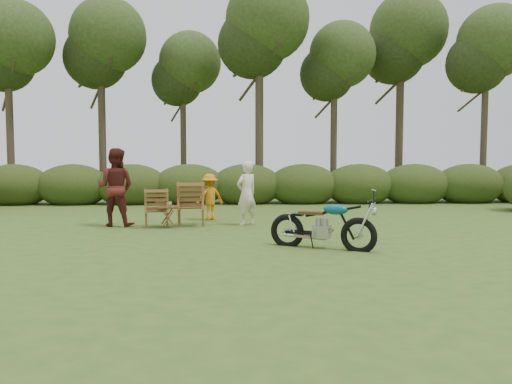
{
  "coord_description": "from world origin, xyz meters",
  "views": [
    {
      "loc": [
        -0.53,
        -8.47,
        1.62
      ],
      "look_at": [
        -0.03,
        1.83,
        0.9
      ],
      "focal_mm": 35.0,
      "sensor_mm": 36.0,
      "label": 1
    }
  ],
  "objects_px": {
    "side_table": "(168,217)",
    "adult_a": "(247,225)",
    "adult_b": "(116,226)",
    "lawn_chair_left": "(157,227)",
    "lawn_chair_right": "(191,225)",
    "cup": "(169,204)",
    "child": "(210,220)",
    "motorcycle": "(322,248)"
  },
  "relations": [
    {
      "from": "adult_b",
      "to": "motorcycle",
      "type": "bearing_deg",
      "value": 153.1
    },
    {
      "from": "adult_b",
      "to": "lawn_chair_left",
      "type": "bearing_deg",
      "value": 179.39
    },
    {
      "from": "side_table",
      "to": "lawn_chair_right",
      "type": "bearing_deg",
      "value": 36.46
    },
    {
      "from": "cup",
      "to": "adult_a",
      "type": "height_order",
      "value": "adult_a"
    },
    {
      "from": "child",
      "to": "side_table",
      "type": "bearing_deg",
      "value": 26.41
    },
    {
      "from": "adult_b",
      "to": "cup",
      "type": "bearing_deg",
      "value": 175.1
    },
    {
      "from": "lawn_chair_left",
      "to": "adult_b",
      "type": "xyz_separation_m",
      "value": [
        -0.97,
        0.16,
        0.0
      ]
    },
    {
      "from": "adult_b",
      "to": "child",
      "type": "height_order",
      "value": "adult_b"
    },
    {
      "from": "child",
      "to": "cup",
      "type": "bearing_deg",
      "value": 27.2
    },
    {
      "from": "cup",
      "to": "adult_b",
      "type": "distance_m",
      "value": 1.43
    },
    {
      "from": "cup",
      "to": "lawn_chair_right",
      "type": "bearing_deg",
      "value": 37.31
    },
    {
      "from": "lawn_chair_left",
      "to": "adult_a",
      "type": "bearing_deg",
      "value": 175.18
    },
    {
      "from": "adult_b",
      "to": "child",
      "type": "xyz_separation_m",
      "value": [
        2.16,
        1.02,
        0.0
      ]
    },
    {
      "from": "lawn_chair_left",
      "to": "cup",
      "type": "xyz_separation_m",
      "value": [
        0.31,
        -0.15,
        0.55
      ]
    },
    {
      "from": "child",
      "to": "lawn_chair_right",
      "type": "bearing_deg",
      "value": 37.95
    },
    {
      "from": "adult_a",
      "to": "child",
      "type": "distance_m",
      "value": 1.39
    },
    {
      "from": "lawn_chair_left",
      "to": "cup",
      "type": "bearing_deg",
      "value": 145.82
    },
    {
      "from": "side_table",
      "to": "adult_a",
      "type": "bearing_deg",
      "value": 9.4
    },
    {
      "from": "lawn_chair_right",
      "to": "adult_b",
      "type": "relative_size",
      "value": 0.56
    },
    {
      "from": "motorcycle",
      "to": "side_table",
      "type": "distance_m",
      "value": 4.14
    },
    {
      "from": "motorcycle",
      "to": "cup",
      "type": "distance_m",
      "value": 4.15
    },
    {
      "from": "motorcycle",
      "to": "lawn_chair_left",
      "type": "relative_size",
      "value": 2.08
    },
    {
      "from": "lawn_chair_left",
      "to": "child",
      "type": "bearing_deg",
      "value": -143.66
    },
    {
      "from": "cup",
      "to": "motorcycle",
      "type": "bearing_deg",
      "value": -42.39
    },
    {
      "from": "lawn_chair_right",
      "to": "child",
      "type": "xyz_separation_m",
      "value": [
        0.4,
        0.97,
        0.0
      ]
    },
    {
      "from": "side_table",
      "to": "cup",
      "type": "xyz_separation_m",
      "value": [
        0.04,
        0.02,
        0.3
      ]
    },
    {
      "from": "adult_a",
      "to": "lawn_chair_right",
      "type": "bearing_deg",
      "value": -40.71
    },
    {
      "from": "lawn_chair_right",
      "to": "cup",
      "type": "distance_m",
      "value": 0.8
    },
    {
      "from": "motorcycle",
      "to": "lawn_chair_right",
      "type": "xyz_separation_m",
      "value": [
        -2.57,
        3.13,
        0.0
      ]
    },
    {
      "from": "side_table",
      "to": "adult_a",
      "type": "height_order",
      "value": "adult_a"
    },
    {
      "from": "motorcycle",
      "to": "lawn_chair_right",
      "type": "distance_m",
      "value": 4.05
    },
    {
      "from": "motorcycle",
      "to": "lawn_chair_right",
      "type": "relative_size",
      "value": 1.79
    },
    {
      "from": "lawn_chair_left",
      "to": "adult_a",
      "type": "height_order",
      "value": "adult_a"
    },
    {
      "from": "side_table",
      "to": "child",
      "type": "relative_size",
      "value": 0.41
    },
    {
      "from": "lawn_chair_right",
      "to": "adult_b",
      "type": "bearing_deg",
      "value": -2.29
    },
    {
      "from": "lawn_chair_left",
      "to": "adult_b",
      "type": "height_order",
      "value": "adult_b"
    },
    {
      "from": "lawn_chair_left",
      "to": "child",
      "type": "height_order",
      "value": "child"
    },
    {
      "from": "adult_b",
      "to": "lawn_chair_right",
      "type": "bearing_deg",
      "value": -169.86
    },
    {
      "from": "lawn_chair_left",
      "to": "side_table",
      "type": "bearing_deg",
      "value": 140.07
    },
    {
      "from": "lawn_chair_right",
      "to": "adult_b",
      "type": "height_order",
      "value": "adult_b"
    },
    {
      "from": "cup",
      "to": "child",
      "type": "relative_size",
      "value": 0.11
    },
    {
      "from": "adult_a",
      "to": "cup",
      "type": "bearing_deg",
      "value": -28.63
    }
  ]
}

